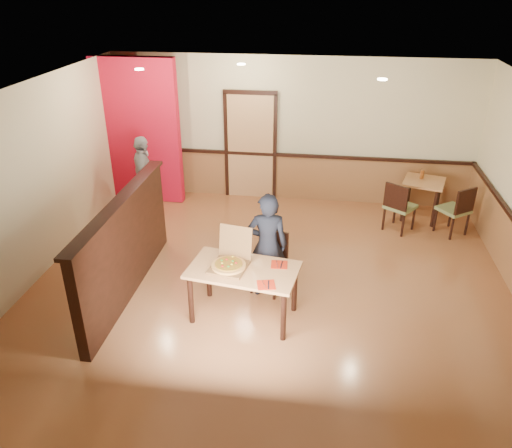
{
  "coord_description": "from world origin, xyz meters",
  "views": [
    {
      "loc": [
        0.65,
        -5.91,
        4.14
      ],
      "look_at": [
        -0.2,
        0.0,
        1.12
      ],
      "focal_mm": 35.0,
      "sensor_mm": 36.0,
      "label": 1
    }
  ],
  "objects": [
    {
      "name": "pizza",
      "position": [
        -0.47,
        -0.58,
        0.79
      ],
      "size": [
        0.47,
        0.47,
        0.03
      ],
      "primitive_type": "cylinder",
      "rotation": [
        0.0,
        0.0,
        0.06
      ],
      "color": "#D79B4E",
      "rests_on": "pizza_box"
    },
    {
      "name": "red_accent_panel",
      "position": [
        -2.9,
        3.0,
        1.4
      ],
      "size": [
        1.6,
        0.2,
        2.78
      ],
      "primitive_type": "cube",
      "color": "red",
      "rests_on": "floor"
    },
    {
      "name": "side_chair_left",
      "position": [
        2.0,
        2.28,
        0.5
      ],
      "size": [
        0.64,
        0.64,
        0.92
      ],
      "rotation": [
        0.0,
        0.0,
        2.51
      ],
      "color": "olive",
      "rests_on": "floor"
    },
    {
      "name": "diner_chair",
      "position": [
        -0.01,
        0.18,
        0.48
      ],
      "size": [
        0.55,
        0.55,
        0.88
      ],
      "rotation": [
        0.0,
        0.0,
        -0.33
      ],
      "color": "olive",
      "rests_on": "floor"
    },
    {
      "name": "wainscot_back",
      "position": [
        0.0,
        3.47,
        0.45
      ],
      "size": [
        7.0,
        0.04,
        0.9
      ],
      "primitive_type": "cube",
      "color": "#95643B",
      "rests_on": "floor"
    },
    {
      "name": "booth_partition",
      "position": [
        -2.0,
        -0.2,
        0.74
      ],
      "size": [
        0.2,
        3.1,
        1.44
      ],
      "color": "black",
      "rests_on": "floor"
    },
    {
      "name": "spot_a",
      "position": [
        -2.3,
        1.8,
        2.78
      ],
      "size": [
        0.14,
        0.14,
        0.02
      ],
      "primitive_type": "cylinder",
      "color": "beige",
      "rests_on": "ceiling"
    },
    {
      "name": "floor",
      "position": [
        0.0,
        0.0,
        0.0
      ],
      "size": [
        7.0,
        7.0,
        0.0
      ],
      "primitive_type": "plane",
      "color": "#A56740",
      "rests_on": "ground"
    },
    {
      "name": "side_table",
      "position": [
        2.49,
        2.88,
        0.57
      ],
      "size": [
        0.86,
        0.86,
        0.75
      ],
      "rotation": [
        0.0,
        0.0,
        -0.28
      ],
      "color": "tan",
      "rests_on": "floor"
    },
    {
      "name": "chair_rail_back",
      "position": [
        0.0,
        3.45,
        0.92
      ],
      "size": [
        7.0,
        0.06,
        0.06
      ],
      "primitive_type": "cube",
      "color": "black",
      "rests_on": "wall_back"
    },
    {
      "name": "pizza_box",
      "position": [
        -0.46,
        -0.53,
        0.81
      ],
      "size": [
        0.53,
        0.6,
        0.47
      ],
      "rotation": [
        0.0,
        0.0,
        -0.18
      ],
      "color": "brown",
      "rests_on": "main_table"
    },
    {
      "name": "napkin_near",
      "position": [
        0.05,
        -0.88,
        0.75
      ],
      "size": [
        0.26,
        0.26,
        0.01
      ],
      "rotation": [
        0.0,
        0.0,
        0.22
      ],
      "color": "red",
      "rests_on": "main_table"
    },
    {
      "name": "napkin_far",
      "position": [
        0.17,
        -0.39,
        0.75
      ],
      "size": [
        0.23,
        0.23,
        0.01
      ],
      "rotation": [
        0.0,
        0.0,
        0.07
      ],
      "color": "red",
      "rests_on": "main_table"
    },
    {
      "name": "condiment",
      "position": [
        2.45,
        2.98,
        0.83
      ],
      "size": [
        0.07,
        0.07,
        0.17
      ],
      "primitive_type": "cylinder",
      "color": "brown",
      "rests_on": "side_table"
    },
    {
      "name": "spot_c",
      "position": [
        1.4,
        1.5,
        2.78
      ],
      "size": [
        0.14,
        0.14,
        0.02
      ],
      "primitive_type": "cylinder",
      "color": "beige",
      "rests_on": "ceiling"
    },
    {
      "name": "wall_back",
      "position": [
        0.0,
        3.5,
        1.4
      ],
      "size": [
        7.0,
        0.0,
        7.0
      ],
      "primitive_type": "plane",
      "rotation": [
        1.57,
        0.0,
        0.0
      ],
      "color": "beige",
      "rests_on": "floor"
    },
    {
      "name": "passerby",
      "position": [
        -2.61,
        2.29,
        0.77
      ],
      "size": [
        0.6,
        0.97,
        1.53
      ],
      "primitive_type": "imported",
      "rotation": [
        0.0,
        0.0,
        1.84
      ],
      "color": "#9D9EA5",
      "rests_on": "floor"
    },
    {
      "name": "wall_left",
      "position": [
        -3.5,
        0.0,
        1.4
      ],
      "size": [
        0.0,
        7.0,
        7.0
      ],
      "primitive_type": "plane",
      "rotation": [
        1.57,
        0.0,
        1.57
      ],
      "color": "beige",
      "rests_on": "floor"
    },
    {
      "name": "side_chair_right",
      "position": [
        2.98,
        2.28,
        0.5
      ],
      "size": [
        0.63,
        0.63,
        0.91
      ],
      "rotation": [
        0.0,
        0.0,
        3.77
      ],
      "color": "olive",
      "rests_on": "floor"
    },
    {
      "name": "spot_b",
      "position": [
        -0.8,
        2.5,
        2.78
      ],
      "size": [
        0.14,
        0.14,
        0.02
      ],
      "primitive_type": "cylinder",
      "color": "beige",
      "rests_on": "ceiling"
    },
    {
      "name": "ceiling",
      "position": [
        0.0,
        0.0,
        2.8
      ],
      "size": [
        7.0,
        7.0,
        0.0
      ],
      "primitive_type": "plane",
      "rotation": [
        3.14,
        0.0,
        0.0
      ],
      "color": "black",
      "rests_on": "wall_back"
    },
    {
      "name": "main_table",
      "position": [
        -0.28,
        -0.55,
        0.64
      ],
      "size": [
        1.49,
        0.99,
        0.75
      ],
      "rotation": [
        0.0,
        0.0,
        -0.14
      ],
      "color": "tan",
      "rests_on": "floor"
    },
    {
      "name": "diner",
      "position": [
        -0.04,
        0.04,
        0.78
      ],
      "size": [
        0.61,
        0.44,
        1.55
      ],
      "primitive_type": "imported",
      "rotation": [
        0.0,
        0.0,
        3.27
      ],
      "color": "black",
      "rests_on": "floor"
    },
    {
      "name": "back_door",
      "position": [
        -0.8,
        3.46,
        1.05
      ],
      "size": [
        0.9,
        0.06,
        2.1
      ],
      "primitive_type": "cube",
      "color": "tan",
      "rests_on": "wall_back"
    }
  ]
}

